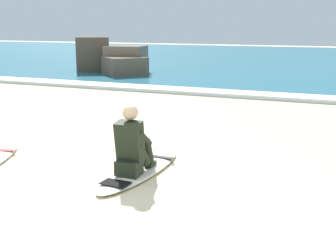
# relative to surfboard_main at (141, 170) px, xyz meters

# --- Properties ---
(ground_plane) EXTENTS (80.00, 80.00, 0.00)m
(ground_plane) POSITION_rel_surfboard_main_xyz_m (-0.18, -0.72, -0.04)
(ground_plane) COLOR beige
(sea) EXTENTS (80.00, 28.00, 0.10)m
(sea) POSITION_rel_surfboard_main_xyz_m (-0.18, 20.98, 0.01)
(sea) COLOR teal
(sea) RESTS_ON ground
(breaking_foam) EXTENTS (80.00, 0.90, 0.11)m
(breaking_foam) POSITION_rel_surfboard_main_xyz_m (-0.18, 7.28, 0.02)
(breaking_foam) COLOR white
(breaking_foam) RESTS_ON ground
(surfboard_main) EXTENTS (0.60, 2.13, 0.08)m
(surfboard_main) POSITION_rel_surfboard_main_xyz_m (0.00, 0.00, 0.00)
(surfboard_main) COLOR #EFE5C6
(surfboard_main) RESTS_ON ground
(surfer_seated) EXTENTS (0.39, 0.71, 0.95)m
(surfer_seated) POSITION_rel_surfboard_main_xyz_m (-0.02, -0.20, 0.40)
(surfer_seated) COLOR black
(surfer_seated) RESTS_ON surfboard_main
(rock_outcrop_distant) EXTENTS (3.92, 2.80, 1.52)m
(rock_outcrop_distant) POSITION_rel_surfboard_main_xyz_m (-6.54, 10.74, 0.55)
(rock_outcrop_distant) COLOR brown
(rock_outcrop_distant) RESTS_ON ground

